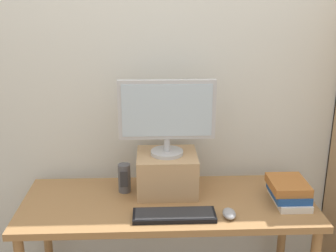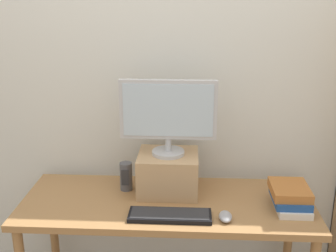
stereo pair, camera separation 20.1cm
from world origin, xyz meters
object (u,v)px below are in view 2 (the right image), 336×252
Objects in this scene: desk at (167,215)px; book_stack at (290,197)px; riser_box at (169,173)px; computer_mouse at (225,216)px; keyboard at (170,215)px; computer_monitor at (169,114)px; desk_speaker at (126,176)px.

book_stack is at bearing -3.31° from desk.
riser_box is 1.26× the size of book_stack.
book_stack is (0.34, 0.14, 0.04)m from computer_mouse.
riser_box reaches higher than computer_mouse.
keyboard is at bearing 178.67° from computer_mouse.
computer_monitor is 0.60m from computer_mouse.
computer_mouse is at bearing -29.48° from desk_speaker.
computer_mouse is 0.37m from book_stack.
keyboard is at bearing -85.73° from computer_monitor.
computer_monitor is 1.98× the size of book_stack.
riser_box is at bearing 88.63° from desk.
computer_monitor is 4.94× the size of computer_mouse.
computer_monitor reaches higher than computer_mouse.
book_stack is (0.63, -0.15, -0.39)m from computer_monitor.
riser_box is 0.34m from computer_monitor.
computer_monitor is at bearing 134.60° from computer_mouse.
computer_mouse is (0.27, -0.01, 0.01)m from keyboard.
desk_speaker is (-0.26, 0.29, 0.07)m from keyboard.
computer_monitor is at bearing -90.00° from riser_box.
riser_box reaches higher than keyboard.
desk_speaker is at bearing 150.52° from computer_mouse.
desk_speaker is (-0.24, 0.00, -0.37)m from computer_monitor.
computer_mouse reaches higher than desk.
desk is at bearing 148.49° from computer_mouse.
computer_monitor is at bearing 166.45° from book_stack.
book_stack reaches higher than computer_mouse.
desk is at bearing 176.69° from book_stack.
riser_box is at bearing -0.41° from desk_speaker.
book_stack is (0.64, -0.04, 0.14)m from desk.
computer_monitor is at bearing -0.77° from desk_speaker.
computer_monitor is at bearing 94.27° from keyboard.
desk_speaker is (-0.24, 0.12, 0.17)m from desk.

